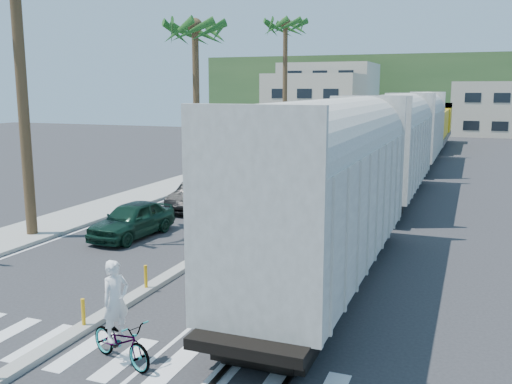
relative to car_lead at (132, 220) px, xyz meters
The scene contains 15 objects.
ground 8.55m from the car_lead, 61.67° to the right, with size 140.00×140.00×0.00m, color #28282B.
sidewalk 18.07m from the car_lead, 104.29° to the left, with size 3.00×90.00×0.15m, color gray.
rails 22.42m from the car_lead, 66.20° to the left, with size 1.56×100.00×0.06m.
median 13.12m from the car_lead, 72.03° to the left, with size 0.45×60.00×0.85m.
crosswalk 10.35m from the car_lead, 66.94° to the right, with size 14.00×2.20×0.01m, color silver.
lane_markings 17.62m from the car_lead, 83.83° to the left, with size 9.42×90.00×0.01m.
freight_train 20.03m from the car_lead, 62.99° to the left, with size 3.00×60.94×5.85m.
palm_trees 18.67m from the car_lead, 104.94° to the left, with size 3.50×37.20×13.75m.
buildings 64.30m from the car_lead, 92.12° to the left, with size 38.00×27.00×10.00m.
hillside 92.74m from the car_lead, 87.50° to the left, with size 80.00×20.00×12.00m, color #385628.
car_lead is the anchor object (origin of this frame).
car_second 6.04m from the car_lead, 88.82° to the left, with size 1.68×4.72×1.55m, color black.
car_third 11.70m from the car_lead, 88.83° to the left, with size 2.20×5.33×1.54m, color black.
car_rear 15.59m from the car_lead, 85.97° to the left, with size 2.07×4.36×1.20m, color #A0A2A5.
cyclist 11.35m from the car_lead, 58.33° to the right, with size 2.03×2.49×2.41m.
Camera 1 is at (9.10, -12.33, 6.16)m, focal length 40.00 mm.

